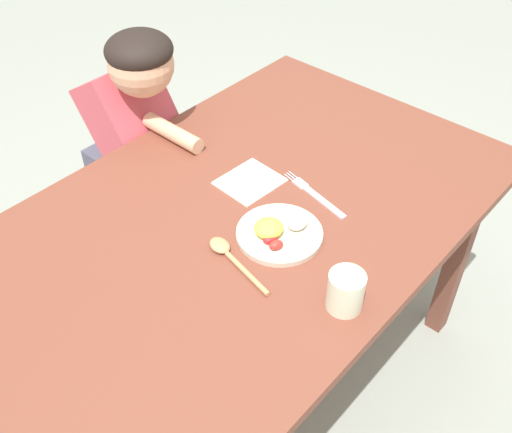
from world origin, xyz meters
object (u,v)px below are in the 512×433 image
(drinking_cup, at_px, (346,291))
(person, at_px, (136,160))
(plate, at_px, (278,232))
(spoon, at_px, (229,255))
(fork, at_px, (316,195))

(drinking_cup, height_order, person, person)
(plate, bearing_deg, spoon, 161.73)
(fork, relative_size, person, 0.22)
(drinking_cup, relative_size, person, 0.09)
(spoon, relative_size, person, 0.21)
(fork, xyz_separation_m, person, (-0.07, 0.67, -0.18))
(plate, distance_m, spoon, 0.13)
(fork, distance_m, spoon, 0.31)
(spoon, distance_m, drinking_cup, 0.29)
(plate, relative_size, drinking_cup, 2.28)
(person, bearing_deg, spoon, 69.87)
(fork, height_order, person, person)
(drinking_cup, bearing_deg, fork, 46.69)
(fork, height_order, spoon, spoon)
(plate, bearing_deg, drinking_cup, -106.19)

